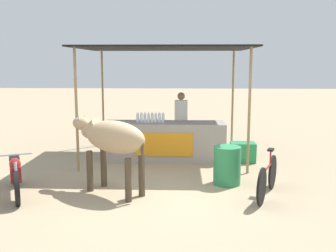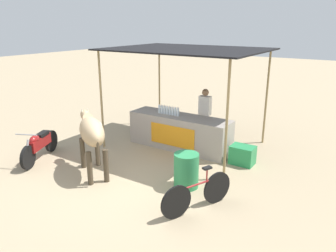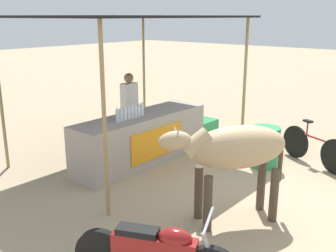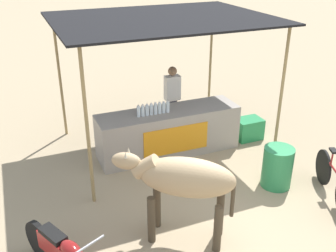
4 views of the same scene
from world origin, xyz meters
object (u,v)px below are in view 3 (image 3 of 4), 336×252
Objects in this scene: vendor_behind_counter at (130,111)px; water_barrel at (265,147)px; cooler_box at (203,130)px; bicycle_leaning at (314,148)px; cow at (233,151)px; stall_counter at (142,138)px.

water_barrel is at bearing -70.79° from vendor_behind_counter.
bicycle_leaning is (0.07, -2.55, 0.11)m from cooler_box.
water_barrel is at bearing 133.12° from bicycle_leaning.
bicycle_leaning reaches higher than cooler_box.
bicycle_leaning is (0.66, -0.70, -0.04)m from water_barrel.
cooler_box is 3.81m from cow.
cow reaches higher than bicycle_leaning.
vendor_behind_counter reaches higher than bicycle_leaning.
cow is at bearing -110.79° from vendor_behind_counter.
water_barrel is 2.37m from cow.
stall_counter is at bearing 71.57° from cow.
water_barrel is at bearing -107.80° from cooler_box.
stall_counter reaches higher than bicycle_leaning.
stall_counter is 3.88× the size of water_barrel.
stall_counter is 0.93m from vendor_behind_counter.
water_barrel is at bearing 15.61° from cow.
cooler_box is at bearing 72.20° from water_barrel.
bicycle_leaning is at bearing -1.81° from cow.
cooler_box is 0.39× the size of bicycle_leaning.
bicycle_leaning is at bearing -52.89° from stall_counter.
vendor_behind_counter is at bearing 151.00° from cooler_box.
vendor_behind_counter is 3.55m from cow.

